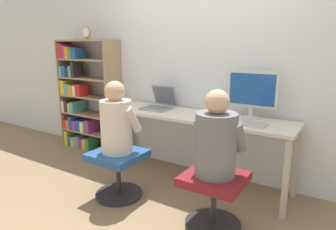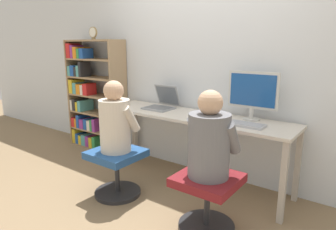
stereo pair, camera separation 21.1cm
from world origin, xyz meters
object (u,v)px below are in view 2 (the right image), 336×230
at_px(person_at_laptop, 115,121).
at_px(desk_clock, 93,33).
at_px(keyboard, 242,124).
at_px(office_chair_left, 207,196).
at_px(office_chair_right, 117,167).
at_px(bookshelf, 90,99).
at_px(desktop_monitor, 253,94).
at_px(person_at_monitor, 209,140).
at_px(laptop, 161,104).

distance_m(person_at_laptop, desk_clock, 1.63).
height_order(keyboard, office_chair_left, keyboard).
distance_m(office_chair_right, person_at_laptop, 0.48).
relative_size(keyboard, office_chair_right, 0.85).
relative_size(bookshelf, desk_clock, 9.52).
bearing_deg(office_chair_right, bookshelf, 149.20).
bearing_deg(keyboard, person_at_laptop, -149.64).
relative_size(keyboard, desk_clock, 2.48).
relative_size(office_chair_right, person_at_laptop, 0.68).
relative_size(desktop_monitor, desk_clock, 3.06).
bearing_deg(desktop_monitor, person_at_monitor, -90.60).
height_order(person_at_laptop, bookshelf, bookshelf).
distance_m(laptop, office_chair_right, 0.93).
bearing_deg(person_at_laptop, office_chair_left, 1.12).
bearing_deg(keyboard, person_at_monitor, -92.28).
relative_size(person_at_laptop, bookshelf, 0.45).
bearing_deg(keyboard, desk_clock, 176.28).
bearing_deg(bookshelf, desktop_monitor, 0.61).
height_order(desktop_monitor, person_at_laptop, desktop_monitor).
bearing_deg(desktop_monitor, bookshelf, -179.39).
xyz_separation_m(desktop_monitor, office_chair_right, (-1.02, -0.86, -0.73)).
height_order(office_chair_left, desk_clock, desk_clock).
bearing_deg(laptop, person_at_monitor, -35.37).
relative_size(keyboard, bookshelf, 0.26).
xyz_separation_m(person_at_monitor, person_at_laptop, (-1.01, -0.03, 0.01)).
bearing_deg(desk_clock, bookshelf, 162.71).
bearing_deg(person_at_laptop, office_chair_right, -90.00).
relative_size(desktop_monitor, person_at_laptop, 0.72).
xyz_separation_m(desktop_monitor, office_chair_left, (-0.01, -0.83, -0.73)).
bearing_deg(desk_clock, office_chair_right, -33.28).
distance_m(keyboard, person_at_monitor, 0.58).
bearing_deg(office_chair_left, desktop_monitor, 89.41).
bearing_deg(office_chair_left, office_chair_right, -178.59).
bearing_deg(office_chair_right, desktop_monitor, 39.95).
height_order(person_at_monitor, desk_clock, desk_clock).
bearing_deg(desk_clock, desktop_monitor, 2.68).
height_order(person_at_laptop, desk_clock, desk_clock).
relative_size(office_chair_left, person_at_monitor, 0.69).
bearing_deg(laptop, desktop_monitor, 4.64).
bearing_deg(desktop_monitor, person_at_laptop, -140.22).
xyz_separation_m(person_at_monitor, bookshelf, (-2.41, 0.80, -0.04)).
bearing_deg(office_chair_right, desk_clock, 146.72).
distance_m(office_chair_left, bookshelf, 2.58).
xyz_separation_m(laptop, desk_clock, (-1.12, -0.02, 0.83)).
bearing_deg(laptop, office_chair_left, -35.55).
xyz_separation_m(keyboard, office_chair_right, (-1.04, -0.61, -0.48)).
xyz_separation_m(office_chair_right, bookshelf, (-1.39, 0.83, 0.43)).
distance_m(laptop, desk_clock, 1.39).
relative_size(keyboard, person_at_laptop, 0.58).
bearing_deg(person_at_laptop, person_at_monitor, 1.41).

